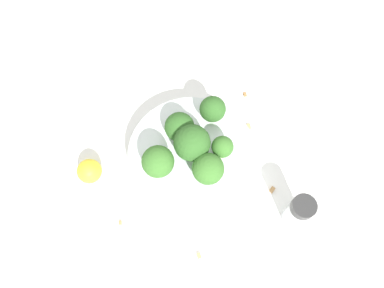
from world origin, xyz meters
The scene contains 15 objects.
ground_plane centered at (0.00, 0.00, 0.00)m, with size 3.00×3.00×0.00m, color white.
bowl centered at (0.00, 0.00, 0.02)m, with size 0.21×0.21×0.05m, color silver.
broccoli_floret_0 centered at (0.00, 0.00, 0.09)m, with size 0.06×0.06×0.07m.
broccoli_floret_1 centered at (0.06, 0.04, 0.08)m, with size 0.04×0.04×0.05m.
broccoli_floret_2 centered at (0.00, 0.04, 0.08)m, with size 0.05×0.05×0.05m.
broccoli_floret_3 centered at (-0.06, 0.00, 0.09)m, with size 0.05×0.05×0.06m.
broccoli_floret_4 centered at (0.00, -0.05, 0.08)m, with size 0.05×0.05×0.06m.
broccoli_floret_5 centered at (0.04, -0.03, 0.08)m, with size 0.04×0.04×0.05m.
pepper_shaker centered at (0.09, -0.17, 0.04)m, with size 0.04×0.04×0.08m.
lemon_wedge centered at (-0.16, 0.07, 0.02)m, with size 0.04×0.04×0.04m, color yellow.
almond_crumb_0 centered at (-0.07, -0.14, 0.00)m, with size 0.01×0.01×0.01m, color tan.
almond_crumb_1 centered at (-0.16, -0.03, 0.00)m, with size 0.01×0.00×0.01m, color #AD7F4C.
almond_crumb_2 centered at (0.16, 0.07, 0.00)m, with size 0.01×0.01×0.01m, color olive.
almond_crumb_3 centered at (0.13, 0.01, 0.00)m, with size 0.01×0.01×0.01m, color tan.
almond_crumb_4 centered at (0.09, -0.11, 0.00)m, with size 0.01×0.01×0.01m, color #AD7F4C.
Camera 1 is at (-0.13, -0.21, 0.62)m, focal length 35.00 mm.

